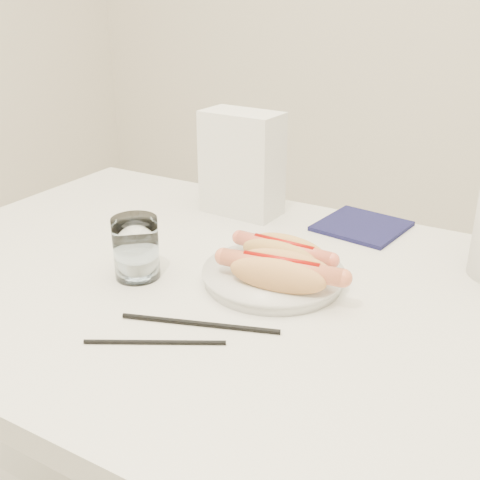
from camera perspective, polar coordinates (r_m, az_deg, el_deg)
The scene contains 9 objects.
table at distance 0.97m, azimuth -1.11°, elevation -7.22°, with size 1.20×0.80×0.75m.
plate at distance 0.94m, azimuth 3.25°, elevation -3.59°, with size 0.22×0.22×0.02m, color silver.
hotdog_left at distance 0.95m, azimuth 4.25°, elevation -1.20°, with size 0.17×0.07×0.05m.
hotdog_right at distance 0.88m, azimuth 3.98°, elevation -3.08°, with size 0.19×0.09×0.05m.
water_glass at distance 0.95m, azimuth -10.06°, elevation -0.76°, with size 0.07×0.07×0.10m, color silver.
chopstick_near at distance 0.80m, azimuth -8.27°, elevation -9.78°, with size 0.01×0.01×0.19m, color black.
chopstick_far at distance 0.83m, azimuth -3.91°, elevation -8.09°, with size 0.01×0.01×0.23m, color black.
napkin_box at distance 1.20m, azimuth 0.19°, elevation 7.43°, with size 0.16×0.09×0.21m, color silver.
navy_napkin at distance 1.17m, azimuth 11.74°, elevation 1.33°, with size 0.15×0.15×0.01m, color #12133B.
Camera 1 is at (0.43, -0.71, 1.19)m, focal length 43.95 mm.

